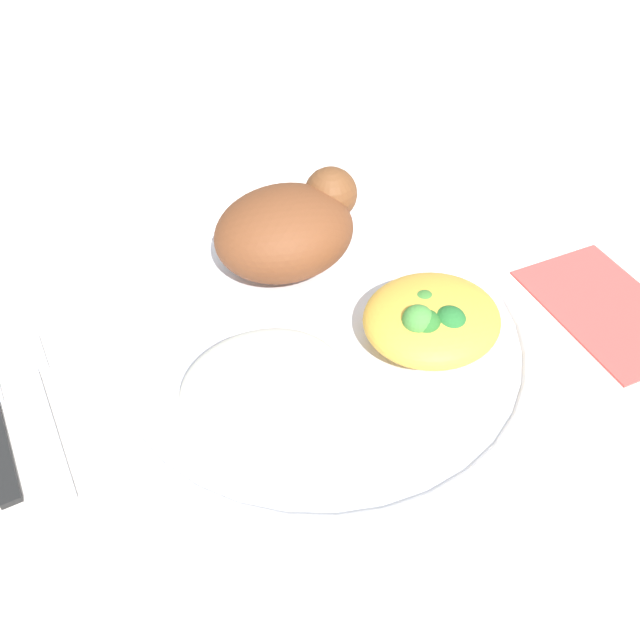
{
  "coord_description": "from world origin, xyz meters",
  "views": [
    {
      "loc": [
        -0.14,
        -0.29,
        0.35
      ],
      "look_at": [
        0.0,
        0.0,
        0.03
      ],
      "focal_mm": 37.93,
      "sensor_mm": 36.0,
      "label": 1
    }
  ],
  "objects_px": {
    "plate": "(320,339)",
    "napkin": "(608,308)",
    "mac_cheese_with_broccoli": "(432,319)",
    "fork": "(41,401)",
    "rice_pile": "(263,386)",
    "roasted_chicken": "(289,228)"
  },
  "relations": [
    {
      "from": "plate",
      "to": "napkin",
      "type": "bearing_deg",
      "value": -15.82
    },
    {
      "from": "plate",
      "to": "napkin",
      "type": "xyz_separation_m",
      "value": [
        0.21,
        -0.06,
        -0.01
      ]
    },
    {
      "from": "plate",
      "to": "mac_cheese_with_broccoli",
      "type": "xyz_separation_m",
      "value": [
        0.06,
        -0.04,
        0.03
      ]
    },
    {
      "from": "plate",
      "to": "fork",
      "type": "bearing_deg",
      "value": 168.9
    },
    {
      "from": "fork",
      "to": "napkin",
      "type": "xyz_separation_m",
      "value": [
        0.39,
        -0.09,
        -0.0
      ]
    },
    {
      "from": "rice_pile",
      "to": "mac_cheese_with_broccoli",
      "type": "relative_size",
      "value": 1.08
    },
    {
      "from": "rice_pile",
      "to": "mac_cheese_with_broccoli",
      "type": "distance_m",
      "value": 0.12
    },
    {
      "from": "napkin",
      "to": "rice_pile",
      "type": "bearing_deg",
      "value": 176.86
    },
    {
      "from": "mac_cheese_with_broccoli",
      "to": "napkin",
      "type": "distance_m",
      "value": 0.15
    },
    {
      "from": "fork",
      "to": "rice_pile",
      "type": "bearing_deg",
      "value": -32.88
    },
    {
      "from": "roasted_chicken",
      "to": "fork",
      "type": "xyz_separation_m",
      "value": [
        -0.19,
        -0.04,
        -0.05
      ]
    },
    {
      "from": "roasted_chicken",
      "to": "rice_pile",
      "type": "distance_m",
      "value": 0.14
    },
    {
      "from": "mac_cheese_with_broccoli",
      "to": "napkin",
      "type": "relative_size",
      "value": 0.73
    },
    {
      "from": "plate",
      "to": "fork",
      "type": "distance_m",
      "value": 0.19
    },
    {
      "from": "fork",
      "to": "napkin",
      "type": "distance_m",
      "value": 0.4
    },
    {
      "from": "roasted_chicken",
      "to": "rice_pile",
      "type": "xyz_separation_m",
      "value": [
        -0.07,
        -0.12,
        -0.01
      ]
    },
    {
      "from": "plate",
      "to": "rice_pile",
      "type": "relative_size",
      "value": 2.9
    },
    {
      "from": "roasted_chicken",
      "to": "napkin",
      "type": "xyz_separation_m",
      "value": [
        0.2,
        -0.13,
        -0.05
      ]
    },
    {
      "from": "plate",
      "to": "rice_pile",
      "type": "distance_m",
      "value": 0.08
    },
    {
      "from": "roasted_chicken",
      "to": "napkin",
      "type": "relative_size",
      "value": 0.91
    },
    {
      "from": "mac_cheese_with_broccoli",
      "to": "fork",
      "type": "bearing_deg",
      "value": 163.38
    },
    {
      "from": "rice_pile",
      "to": "fork",
      "type": "bearing_deg",
      "value": 147.12
    }
  ]
}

